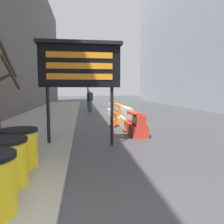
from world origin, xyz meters
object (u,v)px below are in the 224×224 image
at_px(message_board, 80,66).
at_px(jersey_barrier_orange_near, 118,113).
at_px(traffic_light_near_curb, 88,79).
at_px(barrel_drum_middle, 4,162).
at_px(jersey_barrier_red_striped, 135,125).
at_px(barrel_drum_back, 19,148).
at_px(jersey_barrier_cream, 126,118).
at_px(jersey_barrier_white, 113,110).
at_px(traffic_cone_mid, 119,119).
at_px(traffic_cone_near, 113,121).
at_px(traffic_cone_far, 127,124).
at_px(pedestrian_worker, 90,99).

xyz_separation_m(message_board, jersey_barrier_orange_near, (2.09, 5.55, -2.03)).
bearing_deg(traffic_light_near_curb, barrel_drum_middle, -96.54).
height_order(barrel_drum_middle, jersey_barrier_red_striped, barrel_drum_middle).
height_order(barrel_drum_back, message_board, message_board).
height_order(jersey_barrier_cream, jersey_barrier_white, jersey_barrier_cream).
bearing_deg(jersey_barrier_orange_near, jersey_barrier_cream, -90.00).
bearing_deg(barrel_drum_middle, traffic_cone_mid, 65.38).
distance_m(jersey_barrier_white, traffic_cone_near, 4.65).
bearing_deg(jersey_barrier_cream, jersey_barrier_orange_near, 90.00).
height_order(jersey_barrier_orange_near, traffic_cone_far, jersey_barrier_orange_near).
xyz_separation_m(message_board, jersey_barrier_cream, (2.09, 3.40, -2.03)).
height_order(barrel_drum_back, jersey_barrier_orange_near, barrel_drum_back).
distance_m(traffic_cone_mid, traffic_cone_far, 1.64).
height_order(traffic_cone_near, traffic_cone_far, traffic_cone_far).
bearing_deg(traffic_light_near_curb, traffic_cone_far, -82.79).
xyz_separation_m(barrel_drum_middle, pedestrian_worker, (1.89, 13.60, 0.49)).
xyz_separation_m(traffic_cone_mid, traffic_cone_far, (0.08, -1.63, -0.02)).
height_order(jersey_barrier_white, traffic_cone_mid, jersey_barrier_white).
bearing_deg(pedestrian_worker, traffic_cone_far, -135.94).
bearing_deg(barrel_drum_back, jersey_barrier_cream, 58.54).
relative_size(jersey_barrier_orange_near, traffic_cone_far, 3.28).
bearing_deg(message_board, traffic_cone_near, 65.87).
relative_size(traffic_cone_near, traffic_cone_mid, 0.90).
distance_m(barrel_drum_middle, traffic_light_near_curb, 15.89).
xyz_separation_m(traffic_cone_near, traffic_light_near_curb, (-0.93, 9.41, 2.35)).
height_order(message_board, traffic_cone_far, message_board).
bearing_deg(traffic_cone_near, jersey_barrier_red_striped, -71.00).
bearing_deg(traffic_cone_mid, message_board, -115.95).
bearing_deg(traffic_cone_far, traffic_cone_near, 108.97).
distance_m(jersey_barrier_red_striped, jersey_barrier_cream, 1.89).
bearing_deg(jersey_barrier_orange_near, traffic_cone_mid, -98.72).
xyz_separation_m(jersey_barrier_orange_near, traffic_light_near_curb, (-1.54, 7.15, 2.24)).
bearing_deg(barrel_drum_back, jersey_barrier_orange_near, 66.29).
bearing_deg(barrel_drum_middle, traffic_cone_near, 66.45).
xyz_separation_m(barrel_drum_middle, traffic_cone_near, (2.72, 6.24, -0.24)).
bearing_deg(jersey_barrier_cream, jersey_barrier_red_striped, -90.00).
distance_m(jersey_barrier_red_striped, traffic_light_near_curb, 11.53).
distance_m(message_board, jersey_barrier_red_striped, 3.30).
bearing_deg(pedestrian_worker, traffic_cone_near, -137.79).
bearing_deg(message_board, jersey_barrier_red_striped, 35.85).
bearing_deg(jersey_barrier_red_striped, barrel_drum_back, -133.12).
bearing_deg(jersey_barrier_red_striped, barrel_drum_middle, -126.80).
bearing_deg(jersey_barrier_orange_near, traffic_cone_far, -93.25).
xyz_separation_m(jersey_barrier_cream, pedestrian_worker, (-1.44, 7.25, 0.62)).
height_order(message_board, traffic_light_near_curb, traffic_light_near_curb).
relative_size(jersey_barrier_red_striped, traffic_cone_far, 2.79).
height_order(barrel_drum_middle, traffic_cone_mid, barrel_drum_middle).
height_order(message_board, traffic_cone_near, message_board).
relative_size(jersey_barrier_white, traffic_cone_far, 3.45).
xyz_separation_m(message_board, jersey_barrier_red_striped, (2.09, 1.51, -2.05)).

